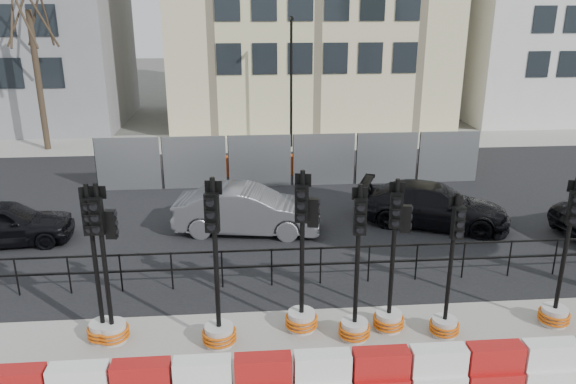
{
  "coord_description": "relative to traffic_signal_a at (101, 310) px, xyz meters",
  "views": [
    {
      "loc": [
        -1.83,
        -11.1,
        6.66
      ],
      "look_at": [
        -0.65,
        3.0,
        1.82
      ],
      "focal_mm": 35.0,
      "sensor_mm": 36.0,
      "label": 1
    }
  ],
  "objects": [
    {
      "name": "traffic_signal_d",
      "position": [
        4.11,
        0.04,
        0.14
      ],
      "size": [
        0.7,
        0.7,
        3.55
      ],
      "rotation": [
        0.0,
        0.0,
        -0.23
      ],
      "color": "beige",
      "rests_on": "ground"
    },
    {
      "name": "traffic_signal_g",
      "position": [
        7.06,
        -0.4,
        -0.05
      ],
      "size": [
        0.62,
        0.62,
        3.16
      ],
      "rotation": [
        0.0,
        0.0,
        0.12
      ],
      "color": "beige",
      "rests_on": "ground"
    },
    {
      "name": "traffic_signal_c",
      "position": [
        2.38,
        -0.36,
        0.04
      ],
      "size": [
        0.71,
        0.71,
        3.58
      ],
      "rotation": [
        0.0,
        0.0,
        -0.2
      ],
      "color": "beige",
      "rests_on": "ground"
    },
    {
      "name": "sidewalk_far",
      "position": [
        4.78,
        16.83,
        -0.69
      ],
      "size": [
        40.0,
        4.0,
        0.02
      ],
      "primitive_type": "cube",
      "color": "gray",
      "rests_on": "ground"
    },
    {
      "name": "kerb_railing",
      "position": [
        4.78,
        2.03,
        -0.02
      ],
      "size": [
        18.0,
        0.04,
        1.0
      ],
      "color": "black",
      "rests_on": "ground"
    },
    {
      "name": "traffic_signal_b",
      "position": [
        0.2,
        -0.06,
        0.12
      ],
      "size": [
        0.68,
        0.68,
        3.44
      ],
      "rotation": [
        0.0,
        0.0,
        -0.11
      ],
      "color": "beige",
      "rests_on": "ground"
    },
    {
      "name": "lamp_post_far",
      "position": [
        5.28,
        15.81,
        2.52
      ],
      "size": [
        0.12,
        0.56,
        6.0
      ],
      "color": "black",
      "rests_on": "ground"
    },
    {
      "name": "barrier_row",
      "position": [
        4.78,
        -1.97,
        -0.34
      ],
      "size": [
        16.75,
        0.5,
        0.8
      ],
      "color": "red",
      "rests_on": "ground"
    },
    {
      "name": "heras_fencing",
      "position": [
        5.35,
        10.69,
        -0.05
      ],
      "size": [
        14.33,
        1.72,
        2.0
      ],
      "color": "gray",
      "rests_on": "ground"
    },
    {
      "name": "tree_bare_far",
      "position": [
        -6.22,
        16.33,
        5.95
      ],
      "size": [
        2.0,
        2.0,
        9.0
      ],
      "color": "#473828",
      "rests_on": "ground"
    },
    {
      "name": "traffic_signal_a",
      "position": [
        0.0,
        0.0,
        0.0
      ],
      "size": [
        0.67,
        0.67,
        3.41
      ],
      "rotation": [
        0.0,
        0.0,
        0.17
      ],
      "color": "beige",
      "rests_on": "ground"
    },
    {
      "name": "car_b",
      "position": [
        3.05,
        5.5,
        0.01
      ],
      "size": [
        2.79,
        4.79,
        1.43
      ],
      "primitive_type": "imported",
      "rotation": [
        0.0,
        0.0,
        1.42
      ],
      "color": "#57585D",
      "rests_on": "ground"
    },
    {
      "name": "traffic_signal_h",
      "position": [
        9.56,
        -0.2,
        -0.01
      ],
      "size": [
        0.66,
        0.66,
        3.34
      ],
      "rotation": [
        0.0,
        0.0,
        -0.34
      ],
      "color": "beige",
      "rests_on": "ground"
    },
    {
      "name": "traffic_signal_f",
      "position": [
        5.96,
        -0.1,
        0.1
      ],
      "size": [
        0.66,
        0.66,
        3.37
      ],
      "rotation": [
        0.0,
        0.0,
        -0.23
      ],
      "color": "beige",
      "rests_on": "ground"
    },
    {
      "name": "car_c",
      "position": [
        8.8,
        5.58,
        -0.04
      ],
      "size": [
        5.03,
        5.84,
        1.32
      ],
      "primitive_type": "imported",
      "rotation": [
        0.0,
        0.0,
        1.18
      ],
      "color": "black",
      "rests_on": "ground"
    },
    {
      "name": "road",
      "position": [
        4.78,
        7.83,
        -0.69
      ],
      "size": [
        40.0,
        14.0,
        0.03
      ],
      "primitive_type": "cube",
      "color": "black",
      "rests_on": "ground"
    },
    {
      "name": "ground",
      "position": [
        4.78,
        0.83,
        -0.7
      ],
      "size": [
        120.0,
        120.0,
        0.0
      ],
      "primitive_type": "plane",
      "color": "#51514C",
      "rests_on": "ground"
    },
    {
      "name": "traffic_signal_e",
      "position": [
        5.16,
        -0.38,
        -0.01
      ],
      "size": [
        0.67,
        0.67,
        3.38
      ],
      "rotation": [
        0.0,
        0.0,
        -0.09
      ],
      "color": "beige",
      "rests_on": "ground"
    },
    {
      "name": "car_a",
      "position": [
        -3.91,
        5.21,
        -0.06
      ],
      "size": [
        2.26,
        4.08,
        1.29
      ],
      "primitive_type": "imported",
      "rotation": [
        0.0,
        0.0,
        1.67
      ],
      "color": "black",
      "rests_on": "ground"
    }
  ]
}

